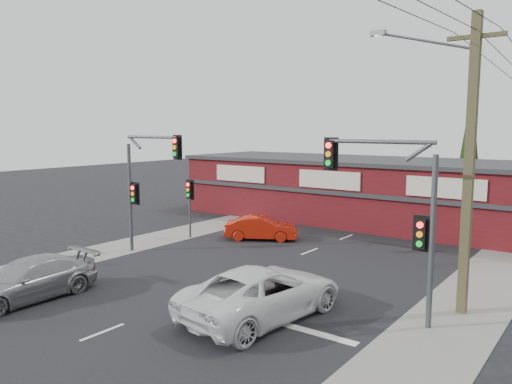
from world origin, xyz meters
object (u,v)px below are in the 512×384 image
Objects in this scene: silver_suv at (28,280)px; utility_pole at (465,155)px; shop_building at (370,190)px; red_sedan at (261,228)px; white_suv at (263,292)px.

utility_pole reaches higher than silver_suv.
utility_pole is (9.36, -14.00, 3.26)m from shop_building.
red_sedan is at bearing 157.10° from utility_pole.
utility_pole is at bearing -132.81° from white_suv.
silver_suv is 0.52× the size of utility_pole.
white_suv is 1.19× the size of silver_suv.
red_sedan is 0.41× the size of utility_pole.
shop_building reaches higher than silver_suv.
utility_pole reaches higher than white_suv.
red_sedan is (-6.84, 9.40, -0.19)m from white_suv.
shop_building is at bearing -46.07° from red_sedan.
red_sedan is 9.43m from shop_building.
white_suv is 18.86m from shop_building.
red_sedan is 0.15× the size of shop_building.
shop_building is 17.15m from utility_pole.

